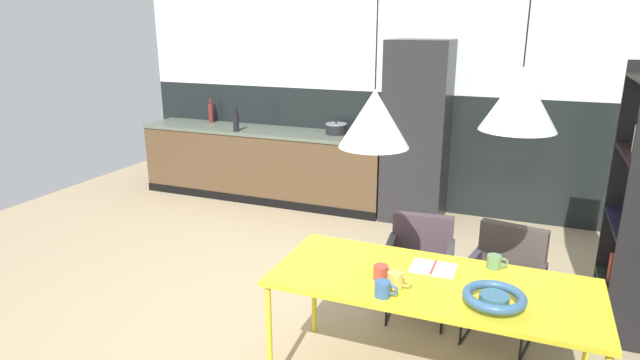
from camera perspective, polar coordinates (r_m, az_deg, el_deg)
name	(u,v)px	position (r m, az deg, el deg)	size (l,w,h in m)	color
ground_plane	(263,329)	(4.06, -6.15, -15.61)	(8.23, 8.23, 0.00)	tan
back_wall_splashback_dark	(381,149)	(6.51, 6.58, 3.37)	(6.31, 0.12, 1.38)	black
back_wall_panel_upper	(385,31)	(6.35, 7.00, 15.59)	(6.31, 0.12, 1.38)	silver
kitchen_counter	(263,164)	(6.76, -6.10, 1.73)	(3.18, 0.63, 0.89)	brown
refrigerator_column	(417,132)	(5.99, 10.32, 5.06)	(0.67, 0.60, 1.99)	#232326
dining_table	(432,287)	(3.18, 11.88, -11.18)	(1.84, 0.77, 0.74)	gold
armchair_near_window	(420,253)	(4.10, 10.68, -7.68)	(0.53, 0.51, 0.75)	#3E3739
armchair_by_stool	(506,270)	(3.95, 19.31, -9.11)	(0.56, 0.55, 0.80)	#3E3739
fruit_bowl	(494,298)	(2.95, 18.16, -11.89)	(0.32, 0.32, 0.08)	#33607F
open_book	(433,268)	(3.30, 12.04, -9.20)	(0.26, 0.20, 0.02)	white
mug_dark_espresso	(396,280)	(3.02, 8.12, -10.60)	(0.13, 0.09, 0.10)	gold
mug_tall_blue	(495,262)	(3.39, 18.19, -8.32)	(0.12, 0.08, 0.08)	#5B8456
mug_short_terracotta	(381,273)	(3.11, 6.59, -9.82)	(0.13, 0.09, 0.09)	#B23D33
mug_white_ceramic	(383,289)	(2.93, 6.78, -11.52)	(0.13, 0.09, 0.09)	#335B93
cooking_pot	(336,129)	(6.33, 1.73, 5.51)	(0.25, 0.25, 0.15)	black
bottle_wine_green	(211,112)	(7.23, -11.60, 7.10)	(0.07, 0.07, 0.33)	maroon
bottle_oil_tall	(236,121)	(6.56, -8.99, 6.24)	(0.07, 0.07, 0.29)	black
open_shelf_unit	(639,194)	(4.34, 31.02, -1.27)	(0.30, 0.82, 1.98)	black
pendant_lamp_over_table_near	(374,118)	(2.94, 5.85, 6.59)	(0.39, 0.39, 1.22)	black
pendant_lamp_over_table_far	(520,99)	(2.86, 20.64, 8.12)	(0.38, 0.38, 1.08)	black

